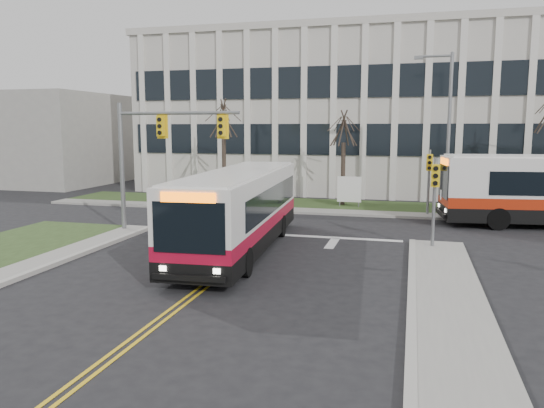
{
  "coord_description": "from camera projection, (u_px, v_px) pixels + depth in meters",
  "views": [
    {
      "loc": [
        6.28,
        -15.66,
        5.03
      ],
      "look_at": [
        0.89,
        4.64,
        2.0
      ],
      "focal_mm": 35.0,
      "sensor_mm": 36.0,
      "label": 1
    }
  ],
  "objects": [
    {
      "name": "tree_mid",
      "position": [
        344.0,
        130.0,
        33.5
      ],
      "size": [
        1.8,
        1.8,
        6.82
      ],
      "color": "#42352B",
      "rests_on": "ground"
    },
    {
      "name": "sidewalk_east",
      "position": [
        467.0,
        378.0,
        10.6
      ],
      "size": [
        2.0,
        26.0,
        0.14
      ],
      "primitive_type": "cube",
      "color": "#9E9B93",
      "rests_on": "ground"
    },
    {
      "name": "building_annex",
      "position": [
        47.0,
        139.0,
        48.19
      ],
      "size": [
        12.0,
        12.0,
        8.0
      ],
      "primitive_type": "cube",
      "color": "#9E9B93",
      "rests_on": "ground"
    },
    {
      "name": "streetlight",
      "position": [
        446.0,
        125.0,
        30.01
      ],
      "size": [
        2.15,
        0.25,
        9.2
      ],
      "color": "slate",
      "rests_on": "ground"
    },
    {
      "name": "mast_arm_signal",
      "position": [
        152.0,
        144.0,
        24.96
      ],
      "size": [
        6.11,
        0.38,
        6.2
      ],
      "color": "slate",
      "rests_on": "ground"
    },
    {
      "name": "office_building",
      "position": [
        398.0,
        116.0,
        43.86
      ],
      "size": [
        40.0,
        16.0,
        12.0
      ],
      "primitive_type": "cube",
      "color": "beige",
      "rests_on": "ground"
    },
    {
      "name": "sidewalk_cross",
      "position": [
        388.0,
        214.0,
        30.55
      ],
      "size": [
        44.0,
        1.6,
        0.14
      ],
      "primitive_type": "cube",
      "color": "#9E9B93",
      "rests_on": "ground"
    },
    {
      "name": "ground",
      "position": [
        209.0,
        283.0,
        17.29
      ],
      "size": [
        120.0,
        120.0,
        0.0
      ],
      "primitive_type": "plane",
      "color": "black",
      "rests_on": "ground"
    },
    {
      "name": "bus_main",
      "position": [
        240.0,
        212.0,
        21.75
      ],
      "size": [
        3.41,
        12.24,
        3.23
      ],
      "primitive_type": null,
      "rotation": [
        0.0,
        0.0,
        0.07
      ],
      "color": "silver",
      "rests_on": "ground"
    },
    {
      "name": "signal_pole_far",
      "position": [
        429.0,
        173.0,
        29.84
      ],
      "size": [
        0.34,
        0.39,
        3.8
      ],
      "color": "slate",
      "rests_on": "ground"
    },
    {
      "name": "building_lawn",
      "position": [
        390.0,
        208.0,
        33.23
      ],
      "size": [
        44.0,
        5.0,
        0.12
      ],
      "primitive_type": "cube",
      "color": "#2E431C",
      "rests_on": "ground"
    },
    {
      "name": "tree_left",
      "position": [
        223.0,
        120.0,
        35.25
      ],
      "size": [
        1.8,
        1.8,
        7.7
      ],
      "color": "#42352B",
      "rests_on": "ground"
    },
    {
      "name": "directory_sign",
      "position": [
        349.0,
        190.0,
        33.23
      ],
      "size": [
        1.5,
        0.12,
        2.0
      ],
      "color": "slate",
      "rests_on": "ground"
    },
    {
      "name": "signal_pole_near",
      "position": [
        435.0,
        190.0,
        21.71
      ],
      "size": [
        0.34,
        0.39,
        3.8
      ],
      "color": "slate",
      "rests_on": "ground"
    }
  ]
}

